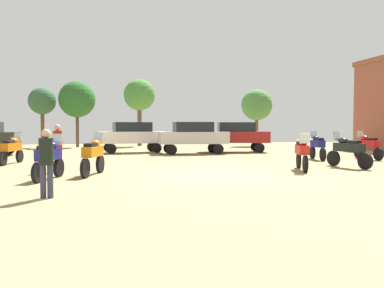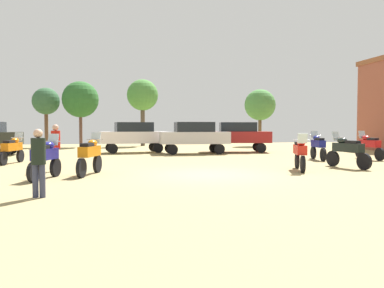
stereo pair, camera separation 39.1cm
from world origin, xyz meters
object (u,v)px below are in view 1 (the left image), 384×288
motorcycle_4 (49,157)px  motorcycle_7 (368,145)px  motorcycle_3 (93,155)px  person_1 (46,158)px  person_2 (58,144)px  tree_1 (42,102)px  motorcycle_2 (317,146)px  car_3 (193,135)px  tree_4 (139,96)px  motorcycle_10 (348,150)px  tree_3 (77,99)px  car_4 (236,135)px  motorcycle_6 (12,149)px  tree_2 (257,105)px  car_1 (132,135)px  motorcycle_8 (302,152)px

motorcycle_4 → motorcycle_7: bearing=35.2°
motorcycle_3 → person_1: (-0.89, -4.27, 0.23)m
person_2 → tree_1: size_ratio=0.36×
motorcycle_4 → tree_1: 21.54m
motorcycle_2 → motorcycle_7: bearing=3.1°
car_3 → tree_4: tree_4 is taller
motorcycle_10 → tree_3: bearing=108.3°
car_4 → person_1: bearing=157.3°
motorcycle_2 → motorcycle_3: (-11.08, -4.37, 0.00)m
motorcycle_2 → motorcycle_6: 14.94m
car_3 → person_1: bearing=155.8°
person_2 → tree_3: 18.57m
person_1 → tree_2: 27.35m
car_3 → tree_3: bearing=39.0°
motorcycle_3 → tree_3: size_ratio=0.39×
motorcycle_2 → car_4: bearing=118.5°
motorcycle_4 → tree_3: bearing=109.5°
tree_1 → tree_2: (18.33, -1.20, -0.16)m
tree_2 → motorcycle_3: bearing=-125.2°
motorcycle_2 → motorcycle_6: bearing=-172.5°
motorcycle_7 → motorcycle_10: (-3.49, -3.54, 0.01)m
car_3 → person_2: (-7.03, -8.51, -0.12)m
person_2 → motorcycle_2: bearing=-63.0°
car_1 → tree_3: (-4.13, 7.98, 2.80)m
tree_4 → motorcycle_4: bearing=-101.5°
car_3 → tree_2: bearing=-40.1°
person_2 → motorcycle_8: bearing=-85.1°
motorcycle_10 → tree_2: (3.05, 18.43, 2.88)m
car_3 → motorcycle_4: bearing=147.6°
motorcycle_2 → motorcycle_6: size_ratio=0.98×
tree_1 → person_1: bearing=-80.5°
motorcycle_10 → person_1: (-11.19, -4.77, 0.22)m
tree_1 → tree_4: 8.11m
motorcycle_8 → car_3: car_3 is taller
tree_4 → motorcycle_8: bearing=-76.8°
person_1 → tree_4: tree_4 is taller
person_2 → motorcycle_6: bearing=48.5°
motorcycle_10 → car_1: car_1 is taller
tree_2 → tree_4: (-10.28, 1.89, 0.83)m
motorcycle_3 → tree_4: (3.07, 20.82, 3.72)m
motorcycle_7 → motorcycle_10: size_ratio=0.98×
car_4 → motorcycle_10: bearing=-162.3°
motorcycle_8 → car_1: car_1 is taller
motorcycle_3 → car_1: size_ratio=0.47×
motorcycle_6 → person_1: 9.74m
person_2 → tree_3: (-0.80, 18.32, 2.92)m
motorcycle_7 → car_3: (-8.13, 5.91, 0.44)m
motorcycle_4 → tree_3: 20.92m
motorcycle_8 → motorcycle_10: size_ratio=0.93×
car_4 → tree_1: bearing=66.4°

